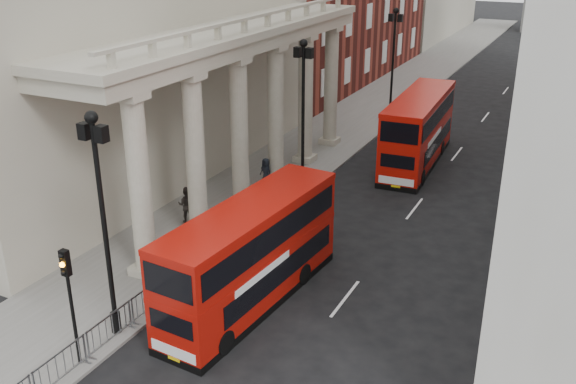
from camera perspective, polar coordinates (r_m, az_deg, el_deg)
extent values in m
cube|color=slate|center=(46.33, 3.86, 5.08)|extent=(6.00, 140.00, 0.12)
cube|color=slate|center=(45.34, 7.31, 4.57)|extent=(0.20, 140.00, 0.14)
cube|color=#A29C88|center=(38.58, -13.61, 10.11)|extent=(9.00, 28.00, 12.00)
cube|color=#60605E|center=(103.70, 22.75, 15.30)|extent=(8.00, 8.00, 8.00)
cylinder|color=black|center=(24.62, -15.05, -11.10)|extent=(0.36, 0.36, 0.80)
cylinder|color=black|center=(22.89, -15.94, -3.54)|extent=(0.18, 0.18, 8.00)
sphere|color=black|center=(21.48, -17.09, 6.36)|extent=(0.44, 0.44, 0.44)
cube|color=black|center=(21.38, -16.25, 4.98)|extent=(0.35, 0.35, 0.55)
cube|color=black|center=(21.85, -17.62, 5.19)|extent=(0.35, 0.35, 0.55)
cylinder|color=black|center=(36.61, 1.29, 1.11)|extent=(0.36, 0.36, 0.80)
cylinder|color=black|center=(35.47, 1.34, 6.54)|extent=(0.18, 0.18, 8.00)
sphere|color=black|center=(34.57, 1.40, 13.10)|extent=(0.44, 0.44, 0.44)
cube|color=black|center=(34.51, 1.93, 12.23)|extent=(0.35, 0.35, 0.55)
cube|color=black|center=(34.81, 0.86, 12.33)|extent=(0.35, 0.35, 0.55)
cylinder|color=black|center=(50.86, 9.03, 6.97)|extent=(0.36, 0.36, 0.80)
cylinder|color=black|center=(50.04, 9.28, 10.94)|extent=(0.18, 0.18, 8.00)
sphere|color=black|center=(49.41, 9.58, 15.60)|extent=(0.44, 0.44, 0.44)
cube|color=black|center=(49.37, 9.95, 14.99)|extent=(0.35, 0.35, 0.55)
cube|color=black|center=(49.57, 9.15, 15.07)|extent=(0.35, 0.35, 0.55)
cylinder|color=black|center=(22.69, -18.50, -10.77)|extent=(0.12, 0.12, 3.40)
cube|color=black|center=(21.64, -19.19, -5.97)|extent=(0.28, 0.22, 0.90)
sphere|color=black|center=(21.42, -19.53, -5.40)|extent=(0.18, 0.18, 0.18)
sphere|color=orange|center=(21.56, -19.43, -6.11)|extent=(0.18, 0.18, 0.18)
sphere|color=black|center=(21.70, -19.33, -6.81)|extent=(0.18, 0.18, 0.18)
cube|color=gray|center=(22.71, -19.55, -14.41)|extent=(0.50, 2.30, 1.10)
cube|color=gray|center=(24.03, -15.57, -11.64)|extent=(0.50, 2.30, 1.10)
cube|color=gray|center=(25.51, -12.09, -9.13)|extent=(0.50, 2.30, 1.10)
cube|color=gray|center=(27.10, -9.05, -6.88)|extent=(0.50, 2.30, 1.10)
cube|color=gray|center=(28.80, -6.38, -4.87)|extent=(0.50, 2.30, 1.10)
cube|color=#A20F07|center=(25.39, -3.23, -7.30)|extent=(3.01, 9.71, 1.82)
cube|color=#A20F07|center=(24.51, -3.32, -3.46)|extent=(3.01, 9.71, 1.59)
cube|color=#A20F07|center=(24.13, -3.37, -1.51)|extent=(3.05, 9.75, 0.23)
cube|color=black|center=(25.94, -3.18, -9.36)|extent=(3.03, 9.72, 0.32)
cube|color=black|center=(25.28, -3.24, -6.85)|extent=(2.92, 7.90, 0.91)
cube|color=black|center=(24.48, -3.33, -3.27)|extent=(3.02, 9.17, 1.00)
cube|color=white|center=(22.59, -10.13, -13.77)|extent=(1.91, 0.20, 0.41)
cube|color=yellow|center=(22.76, -10.10, -14.40)|extent=(0.50, 0.08, 0.12)
cylinder|color=black|center=(24.12, -9.76, -11.55)|extent=(0.36, 0.93, 0.91)
cylinder|color=black|center=(23.03, -5.72, -13.13)|extent=(0.36, 0.93, 0.91)
cylinder|color=black|center=(27.89, -2.40, -6.20)|extent=(0.36, 0.93, 0.91)
cylinder|color=black|center=(26.95, 1.30, -7.28)|extent=(0.36, 0.93, 0.91)
cube|color=#B81108|center=(41.04, 11.40, 4.21)|extent=(2.95, 10.26, 1.93)
cube|color=#B81108|center=(40.47, 11.62, 6.90)|extent=(2.95, 10.26, 1.69)
cube|color=#B81108|center=(40.23, 11.73, 8.23)|extent=(2.99, 10.30, 0.24)
cube|color=black|center=(41.40, 11.29, 2.71)|extent=(2.97, 10.26, 0.34)
cube|color=black|center=(40.97, 11.43, 4.53)|extent=(2.91, 8.33, 0.97)
cube|color=black|center=(40.45, 11.63, 7.03)|extent=(2.98, 9.68, 1.06)
cube|color=white|center=(36.59, 9.58, 0.97)|extent=(2.03, 0.17, 0.43)
cube|color=yellow|center=(36.70, 9.55, 0.50)|extent=(0.53, 0.07, 0.13)
cylinder|color=black|center=(38.28, 8.56, 1.77)|extent=(0.36, 0.98, 0.97)
cylinder|color=black|center=(37.84, 11.75, 1.29)|extent=(0.36, 0.98, 0.97)
cylinder|color=black|center=(43.71, 10.61, 4.25)|extent=(0.36, 0.98, 0.97)
cylinder|color=black|center=(43.32, 13.42, 3.86)|extent=(0.36, 0.98, 0.97)
imported|color=black|center=(31.51, -12.36, -2.08)|extent=(0.75, 0.59, 1.81)
imported|color=black|center=(32.32, -8.98, -1.11)|extent=(1.11, 1.00, 1.88)
imported|color=black|center=(36.80, -1.98, 1.86)|extent=(0.87, 0.69, 1.56)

